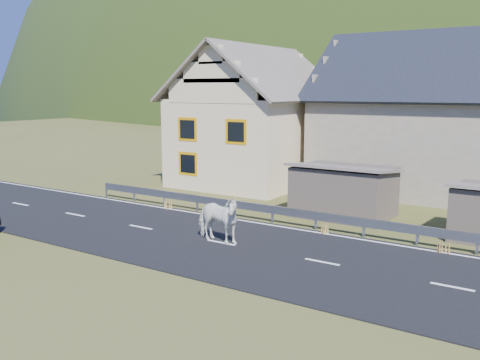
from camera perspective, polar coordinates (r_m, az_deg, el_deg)
The scene contains 9 objects.
ground at distance 17.66m, azimuth 8.76°, elevation -8.76°, with size 160.00×160.00×0.00m, color #384316.
road at distance 17.65m, azimuth 8.76°, elevation -8.70°, with size 60.00×7.00×0.04m, color black.
lane_markings at distance 17.64m, azimuth 8.77°, elevation -8.63°, with size 60.00×6.60×0.01m, color silver.
guardrail at distance 20.78m, azimuth 13.09°, elevation -4.48°, with size 28.10×0.09×0.75m.
shed_left at distance 23.94m, azimuth 11.03°, elevation -1.24°, with size 4.30×3.30×2.40m, color brown.
house_cream at distance 32.12m, azimuth 1.70°, elevation 7.51°, with size 7.80×9.80×8.30m.
house_stone_a at distance 31.30m, azimuth 19.01°, elevation 7.45°, with size 10.80×9.80×8.90m.
conifer_patch at distance 139.74m, azimuth 7.32°, elevation 9.73°, with size 76.00×50.00×28.00m, color black.
horse at distance 19.36m, azimuth -2.47°, elevation -4.14°, with size 2.11×0.96×1.78m, color white.
Camera 1 is at (6.93, -15.27, 5.53)m, focal length 40.00 mm.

